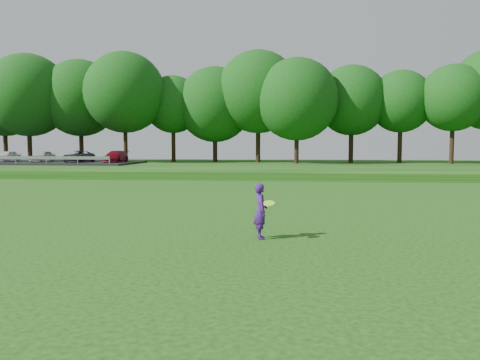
# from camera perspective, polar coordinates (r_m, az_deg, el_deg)

# --- Properties ---
(ground) EXTENTS (140.00, 140.00, 0.00)m
(ground) POSITION_cam_1_polar(r_m,az_deg,el_deg) (14.75, -10.26, -5.74)
(ground) COLOR #12400C
(ground) RESTS_ON ground
(berm) EXTENTS (130.00, 30.00, 0.60)m
(berm) POSITION_cam_1_polar(r_m,az_deg,el_deg) (48.16, 1.28, 1.59)
(berm) COLOR #12400C
(berm) RESTS_ON ground
(walking_path) EXTENTS (130.00, 1.60, 0.04)m
(walking_path) POSITION_cam_1_polar(r_m,az_deg,el_deg) (34.27, -0.74, 0.04)
(walking_path) COLOR gray
(walking_path) RESTS_ON ground
(treeline) EXTENTS (104.00, 7.00, 15.00)m
(treeline) POSITION_cam_1_polar(r_m,az_deg,el_deg) (52.38, 1.68, 10.35)
(treeline) COLOR #0F4510
(treeline) RESTS_ON berm
(parking_lot) EXTENTS (24.00, 9.00, 1.38)m
(parking_lot) POSITION_cam_1_polar(r_m,az_deg,el_deg) (54.25, -24.23, 2.32)
(parking_lot) COLOR black
(parking_lot) RESTS_ON berm
(woman) EXTENTS (0.64, 0.72, 1.52)m
(woman) POSITION_cam_1_polar(r_m,az_deg,el_deg) (12.75, 2.53, -3.78)
(woman) COLOR #3F1972
(woman) RESTS_ON ground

